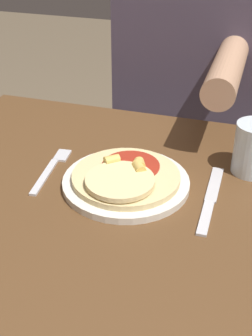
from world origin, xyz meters
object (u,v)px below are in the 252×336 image
Objects in this scene: fork at (52,168)px; person_diner at (190,96)px; knife at (210,200)px; plate at (126,183)px; pizza at (125,176)px; dining_table at (125,252)px.

fork is 0.15× the size of person_diner.
plate is at bearing 179.06° from knife.
plate is 1.18× the size of pizza.
dining_table is 3.80× the size of plate.
person_diner is (0.19, 0.53, -0.03)m from fork.
pizza is 0.94× the size of knife.
fork is (-0.16, 0.02, -0.02)m from pizza.
pizza reaches higher than dining_table.
fork is 0.80× the size of knife.
person_diner is at bearing 70.37° from fork.
dining_table is at bearing -16.82° from fork.
knife is (0.33, -0.02, 0.00)m from fork.
person_diner is (0.02, 0.58, 0.11)m from dining_table.
person_diner reaches higher than pizza.
fork is (-0.16, 0.01, -0.00)m from plate.
knife is at bearing -0.94° from plate.
pizza is 0.16m from knife.
plate is at bearing 90.82° from pizza.
pizza is at bearing -6.92° from fork.
fork is at bearing 163.18° from dining_table.
fork is (-0.17, 0.05, 0.14)m from dining_table.
knife is (0.15, 0.03, 0.14)m from dining_table.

